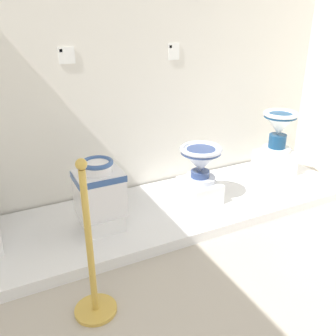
{
  "coord_description": "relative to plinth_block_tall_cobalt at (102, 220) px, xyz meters",
  "views": [
    {
      "loc": [
        0.97,
        -0.38,
        1.75
      ],
      "look_at": [
        2.3,
        2.25,
        0.47
      ],
      "focal_mm": 39.72,
      "sensor_mm": 36.0,
      "label": 1
    }
  ],
  "objects": [
    {
      "name": "plinth_block_tall_cobalt",
      "position": [
        0.0,
        0.0,
        0.0
      ],
      "size": [
        0.3,
        0.32,
        0.12
      ],
      "primitive_type": "cube",
      "color": "white",
      "rests_on": "display_platform"
    },
    {
      "name": "antique_toilet_tall_cobalt",
      "position": [
        0.0,
        0.0,
        0.29
      ],
      "size": [
        0.37,
        0.29,
        0.46
      ],
      "color": "white",
      "rests_on": "plinth_block_tall_cobalt"
    },
    {
      "name": "antique_toilet_broad_patterned",
      "position": [
        1.95,
        0.15,
        0.48
      ],
      "size": [
        0.35,
        0.35,
        0.42
      ],
      "color": "white",
      "rests_on": "plinth_block_broad_patterned"
    },
    {
      "name": "plinth_block_broad_patterned",
      "position": [
        1.95,
        0.15,
        0.08
      ],
      "size": [
        0.39,
        0.29,
        0.27
      ],
      "primitive_type": "cube",
      "color": "white",
      "rests_on": "display_platform"
    },
    {
      "name": "display_platform",
      "position": [
        0.5,
        0.06,
        -0.11
      ],
      "size": [
        3.87,
        1.01,
        0.09
      ],
      "primitive_type": "cube",
      "color": "white",
      "rests_on": "ground_plane"
    },
    {
      "name": "plinth_block_rightmost",
      "position": [
        0.95,
        0.04,
        0.03
      ],
      "size": [
        0.3,
        0.38,
        0.19
      ],
      "primitive_type": "cube",
      "color": "white",
      "rests_on": "display_platform"
    },
    {
      "name": "wall_back",
      "position": [
        0.5,
        0.61,
        1.48
      ],
      "size": [
        4.53,
        0.06,
        3.26
      ],
      "primitive_type": "cube",
      "color": "silver",
      "rests_on": "ground_plane"
    },
    {
      "name": "info_placard_third",
      "position": [
        0.96,
        0.58,
        1.22
      ],
      "size": [
        0.11,
        0.01,
        0.15
      ],
      "color": "white"
    },
    {
      "name": "antique_toilet_rightmost",
      "position": [
        0.95,
        0.04,
        0.34
      ],
      "size": [
        0.38,
        0.38,
        0.33
      ],
      "color": "silver",
      "rests_on": "plinth_block_rightmost"
    },
    {
      "name": "info_placard_second",
      "position": [
        -0.02,
        0.58,
        1.24
      ],
      "size": [
        0.13,
        0.01,
        0.13
      ],
      "color": "white"
    },
    {
      "name": "stanchion_post_near_left",
      "position": [
        -0.3,
        -0.78,
        0.15
      ],
      "size": [
        0.26,
        0.26,
        1.03
      ],
      "color": "gold",
      "rests_on": "ground_plane"
    }
  ]
}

